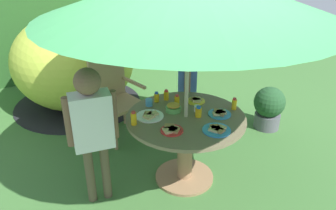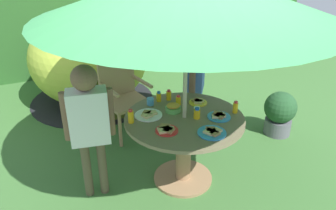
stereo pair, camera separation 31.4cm
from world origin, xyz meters
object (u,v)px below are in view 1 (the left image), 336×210
Objects in this scene: juice_bottle_near_right at (134,118)px; juice_bottle_mid_left at (234,104)px; cup_far at (197,108)px; dome_tent at (73,62)px; child_in_blue_shirt at (188,67)px; garden_table at (185,135)px; juice_bottle_spot_a at (157,97)px; child_in_white_shirt at (92,121)px; plate_mid_right at (196,100)px; snack_bowl at (173,108)px; cup_near at (149,102)px; plate_near_left at (172,130)px; juice_bottle_front_edge at (198,112)px; juice_bottle_far_right at (177,100)px; plate_center_front at (217,130)px; wooden_chair at (114,92)px; plate_far_left at (219,113)px; plate_back_edge at (150,116)px; potted_plant at (269,107)px; juice_bottle_center_back at (166,95)px.

juice_bottle_mid_left is at bearing -12.89° from juice_bottle_near_right.
juice_bottle_near_right is at bearing 173.34° from cup_far.
dome_tent is 1.82m from child_in_blue_shirt.
garden_table is 0.49m from juice_bottle_spot_a.
child_in_white_shirt is 7.09× the size of plate_mid_right.
child_in_blue_shirt is at bearing 55.38° from garden_table.
cup_far is (0.56, -2.20, 0.09)m from dome_tent.
snack_bowl is (0.37, -2.09, 0.10)m from dome_tent.
plate_mid_right is (0.26, 0.21, 0.22)m from garden_table.
child_in_white_shirt is 10.95× the size of juice_bottle_mid_left.
cup_near reaches higher than garden_table.
plate_near_left is 1.88× the size of juice_bottle_front_edge.
juice_bottle_far_right is 1.78× the size of cup_far.
plate_center_front is at bearing -39.14° from juice_bottle_near_right.
wooden_chair is 4.24× the size of plate_center_front.
juice_bottle_front_edge reaches higher than plate_far_left.
plate_far_left is 0.54m from plate_near_left.
dome_tent is 17.79× the size of juice_bottle_far_right.
cup_near reaches higher than plate_center_front.
plate_back_edge is at bearing -175.06° from plate_mid_right.
child_in_white_shirt is 0.79m from snack_bowl.
juice_bottle_far_right reaches higher than potted_plant.
plate_mid_right is 0.63m from plate_near_left.
child_in_blue_shirt is at bearing 70.05° from plate_center_front.
wooden_chair is at bearing 87.57° from plate_back_edge.
potted_plant is 1.29m from plate_mid_right.
juice_bottle_front_edge is (0.34, -1.24, 0.20)m from wooden_chair.
juice_bottle_mid_left reaches higher than cup_near.
plate_far_left is 2.05× the size of juice_bottle_far_right.
juice_bottle_mid_left is at bearing -1.05° from child_in_white_shirt.
plate_back_edge is 1.05× the size of plate_center_front.
wooden_chair is 1.88× the size of potted_plant.
cup_far is at bearing -68.68° from juice_bottle_far_right.
juice_bottle_mid_left reaches higher than plate_back_edge.
juice_bottle_near_right is 1.20× the size of juice_bottle_center_back.
juice_bottle_spot_a is (-0.04, 0.26, 0.01)m from snack_bowl.
child_in_white_shirt is 0.96m from juice_bottle_front_edge.
child_in_blue_shirt reaches higher than plate_back_edge.
juice_bottle_far_right is (-0.02, 0.61, 0.04)m from plate_center_front.
juice_bottle_spot_a is at bearing 121.42° from cup_far.
dome_tent reaches higher than cup_near.
child_in_white_shirt is at bearing 172.65° from juice_bottle_near_right.
juice_bottle_mid_left is 0.36m from cup_far.
wooden_chair is at bearing 94.04° from cup_near.
juice_bottle_center_back is at bearing 98.89° from juice_bottle_front_edge.
child_in_white_shirt reaches higher than plate_far_left.
plate_back_edge is at bearing -142.64° from juice_bottle_center_back.
juice_bottle_mid_left is at bearing -48.51° from juice_bottle_center_back.
dome_tent reaches higher than plate_near_left.
juice_bottle_mid_left is at bearing -70.58° from dome_tent.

